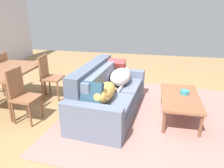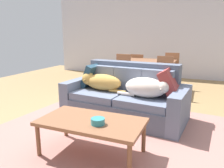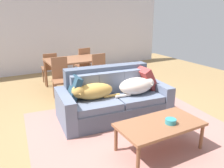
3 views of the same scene
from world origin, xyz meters
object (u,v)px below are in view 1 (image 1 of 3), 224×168
Objects in this scene: dog_on_right_cushion at (121,76)px; coffee_table at (180,99)px; dining_chair_near_left at (22,93)px; dining_chair_near_right at (49,75)px; throw_pillow_by_left_arm at (88,96)px; dining_chair_far_right at (1,72)px; bowl_on_coffee_table at (185,92)px; throw_pillow_by_right_arm at (115,69)px; couch at (107,96)px; dining_table at (8,72)px; dog_on_left_cushion at (104,93)px.

dog_on_right_cushion reaches higher than coffee_table.
dining_chair_near_left reaches higher than dining_chair_near_right.
dining_chair_far_right is at bearing 64.88° from throw_pillow_by_left_arm.
dog_on_right_cushion is at bearing -15.96° from throw_pillow_by_left_arm.
dining_chair_near_right is 1.19m from dining_chair_far_right.
dining_chair_near_left reaches higher than throw_pillow_by_left_arm.
dog_on_right_cushion is 1.56m from dining_chair_near_right.
throw_pillow_by_left_arm is (-1.12, 0.32, 0.04)m from dog_on_right_cushion.
throw_pillow_by_left_arm reaches higher than bowl_on_coffee_table.
dining_chair_far_right reaches higher than throw_pillow_by_right_arm.
dining_chair_near_right is at bearing 78.53° from couch.
dog_on_right_cushion reaches higher than bowl_on_coffee_table.
couch is at bearing -9.36° from throw_pillow_by_left_arm.
throw_pillow_by_right_arm is 0.35× the size of dining_table.
dining_chair_far_right reaches higher than couch.
dog_on_right_cushion is at bearing 71.83° from coffee_table.
dining_table is at bearing 85.11° from dog_on_left_cushion.
throw_pillow_by_left_arm is 1.69m from dining_chair_near_right.
dining_chair_far_right is at bearing 86.16° from couch.
throw_pillow_by_left_arm is 1.26m from dining_chair_near_left.
dining_chair_far_right reaches higher than coffee_table.
dog_on_left_cushion is 0.66× the size of dining_table.
coffee_table is 3.30m from dining_table.
dog_on_right_cushion is 0.87× the size of dining_chair_near_right.
bowl_on_coffee_table is (-0.25, -1.21, -0.14)m from dog_on_right_cushion.
bowl_on_coffee_table is 2.78m from dining_chair_near_right.
couch is 2.22× the size of dining_chair_near_left.
dining_chair_near_left is at bearing 83.58° from throw_pillow_by_left_arm.
dining_chair_far_right reaches higher than dog_on_left_cushion.
dining_chair_near_left is (-0.74, 2.77, 0.05)m from bowl_on_coffee_table.
coffee_table is at bearing -100.22° from dining_chair_near_right.
couch is 2.25× the size of dining_chair_near_right.
dining_table is at bearing 112.59° from throw_pillow_by_right_arm.
throw_pillow_by_left_arm is 0.34× the size of dining_table.
coffee_table is (0.49, -1.27, -0.21)m from dog_on_left_cushion.
couch is 0.52m from dog_on_right_cushion.
dining_chair_near_right is (-0.32, 1.38, -0.13)m from throw_pillow_by_right_arm.
dining_chair_near_right is 1.00× the size of dining_chair_far_right.
dining_chair_near_right is at bearing 81.92° from coffee_table.
dog_on_right_cushion is 1.78× the size of throw_pillow_by_right_arm.
dining_chair_near_left is (0.14, 1.24, -0.13)m from throw_pillow_by_left_arm.
throw_pillow_by_left_arm is 0.47× the size of dining_chair_near_right.
dining_table is (0.63, 1.83, 0.05)m from throw_pillow_by_left_arm.
dining_table is (-0.82, 1.97, 0.04)m from throw_pillow_by_right_arm.
dining_chair_near_left is at bearing 41.51° from dining_chair_far_right.
dining_chair_near_right reaches higher than dining_table.
dog_on_left_cushion is at bearing -34.00° from throw_pillow_by_left_arm.
coffee_table is 0.17m from bowl_on_coffee_table.
couch reaches higher than coffee_table.
dining_chair_far_right is (0.42, 2.55, 0.17)m from couch.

